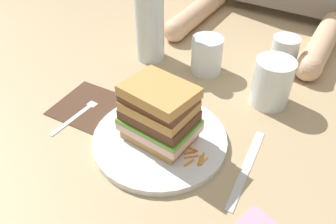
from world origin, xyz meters
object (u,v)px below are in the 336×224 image
water_bottle (149,14)px  knife (245,170)px  fork (82,110)px  empty_tumbler_0 (207,55)px  sandwich (159,113)px  napkin_dark (90,106)px  empty_tumbler_1 (284,53)px  main_plate (160,140)px  juice_glass (271,84)px

water_bottle → knife: bearing=-33.4°
knife → water_bottle: 0.44m
fork → empty_tumbler_0: bearing=61.3°
sandwich → napkin_dark: size_ratio=1.02×
knife → empty_tumbler_1: size_ratio=2.42×
main_plate → napkin_dark: 0.19m
knife → juice_glass: juice_glass is taller
fork → empty_tumbler_1: (0.30, 0.38, 0.04)m
empty_tumbler_0 → sandwich: bearing=-82.2°
juice_glass → empty_tumbler_1: size_ratio=1.25×
knife → empty_tumbler_0: bearing=129.1°
empty_tumbler_1 → empty_tumbler_0: bearing=-145.5°
main_plate → juice_glass: 0.27m
fork → knife: bearing=4.4°
knife → empty_tumbler_1: bearing=97.8°
knife → empty_tumbler_0: size_ratio=2.30×
juice_glass → empty_tumbler_1: juice_glass is taller
napkin_dark → water_bottle: size_ratio=0.52×
fork → juice_glass: (0.32, 0.23, 0.04)m
sandwich → fork: size_ratio=0.84×
main_plate → knife: main_plate is taller
sandwich → napkin_dark: 0.20m
sandwich → empty_tumbler_1: 0.39m
sandwich → juice_glass: 0.26m
main_plate → fork: size_ratio=1.53×
knife → juice_glass: bearing=98.5°
sandwich → knife: (0.17, 0.02, -0.07)m
napkin_dark → empty_tumbler_0: bearing=59.4°
empty_tumbler_1 → juice_glass: bearing=-83.2°
juice_glass → empty_tumbler_0: (-0.17, 0.04, -0.00)m
napkin_dark → empty_tumbler_1: size_ratio=1.66×
main_plate → napkin_dark: main_plate is taller
juice_glass → empty_tumbler_0: size_ratio=1.19×
water_bottle → empty_tumbler_0: size_ratio=3.05×
napkin_dark → water_bottle: (0.00, 0.24, 0.12)m
knife → empty_tumbler_0: 0.32m
sandwich → empty_tumbler_1: size_ratio=1.69×
juice_glass → empty_tumbler_1: 0.15m
napkin_dark → juice_glass: size_ratio=1.33×
empty_tumbler_1 → knife: bearing=-82.2°
empty_tumbler_0 → empty_tumbler_1: 0.19m
napkin_dark → juice_glass: juice_glass is taller
main_plate → sandwich: size_ratio=1.82×
main_plate → juice_glass: bearing=59.1°
water_bottle → empty_tumbler_0: (0.15, 0.02, -0.07)m
napkin_dark → fork: bearing=-92.7°
napkin_dark → empty_tumbler_0: 0.30m
napkin_dark → juice_glass: (0.32, 0.21, 0.05)m
napkin_dark → empty_tumbler_1: empty_tumbler_1 is taller
sandwich → empty_tumbler_0: 0.27m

